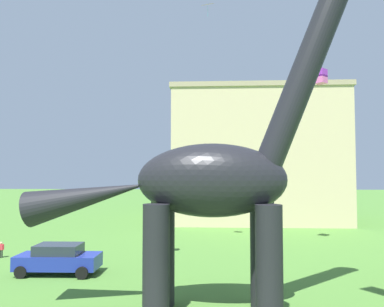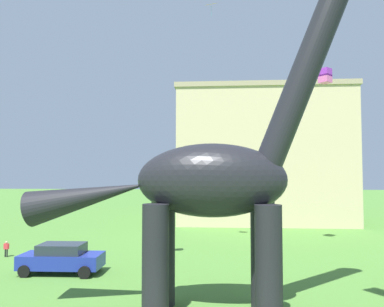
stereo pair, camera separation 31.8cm
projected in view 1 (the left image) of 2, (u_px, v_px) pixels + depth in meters
The scene contains 7 objects.
dinosaur_sculpture at pixel (210, 180), 14.57m from camera, with size 13.16×2.79×13.76m.
parked_sedan_left at pixel (59, 259), 20.06m from camera, with size 4.24×2.02×1.55m.
person_watching_child at pixel (1, 248), 23.94m from camera, with size 0.37×0.16×0.99m.
kite_trailing at pixel (321, 77), 27.23m from camera, with size 1.00×1.00×1.01m.
kite_near_low at pixel (208, 4), 26.59m from camera, with size 0.87×0.74×0.98m.
kite_high_left at pixel (157, 166), 23.83m from camera, with size 0.57×0.57×0.67m.
background_building_block at pixel (255, 157), 44.14m from camera, with size 18.24×13.52×14.38m.
Camera 1 is at (0.59, -9.99, 5.21)m, focal length 36.06 mm.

